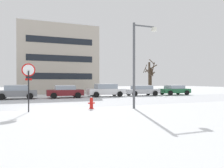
{
  "coord_description": "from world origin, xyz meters",
  "views": [
    {
      "loc": [
        -1.5,
        -15.55,
        1.79
      ],
      "look_at": [
        6.65,
        5.05,
        1.54
      ],
      "focal_mm": 34.67,
      "sensor_mm": 36.0,
      "label": 1
    }
  ],
  "objects": [
    {
      "name": "fire_hydrant",
      "position": [
        2.45,
        -1.87,
        0.4
      ],
      "size": [
        0.44,
        0.3,
        0.8
      ],
      "color": "red",
      "rests_on": "ground"
    },
    {
      "name": "parked_car_gray",
      "position": [
        -2.45,
        8.57,
        0.74
      ],
      "size": [
        4.0,
        2.19,
        1.46
      ],
      "color": "slate",
      "rests_on": "ground"
    },
    {
      "name": "parked_car_silver",
      "position": [
        12.11,
        8.54,
        0.69
      ],
      "size": [
        4.4,
        2.12,
        1.33
      ],
      "color": "silver",
      "rests_on": "ground"
    },
    {
      "name": "tree_far_left",
      "position": [
        15.12,
        11.63,
        2.55
      ],
      "size": [
        1.68,
        1.67,
        5.0
      ],
      "color": "#423326",
      "rests_on": "ground"
    },
    {
      "name": "street_lamp",
      "position": [
        5.47,
        -2.71,
        3.49
      ],
      "size": [
        1.81,
        0.36,
        5.7
      ],
      "color": "#4C4F54",
      "rests_on": "ground"
    },
    {
      "name": "tree_far_right",
      "position": [
        15.62,
        12.08,
        2.15
      ],
      "size": [
        1.64,
        1.82,
        4.38
      ],
      "color": "#423326",
      "rests_on": "ground"
    },
    {
      "name": "parked_car_green",
      "position": [
        16.96,
        8.32,
        0.69
      ],
      "size": [
        4.03,
        2.21,
        1.33
      ],
      "color": "#1E6038",
      "rests_on": "ground"
    },
    {
      "name": "road_surface",
      "position": [
        0.0,
        3.22,
        0.0
      ],
      "size": [
        80.0,
        8.44,
        0.0
      ],
      "color": "silver",
      "rests_on": "ground"
    },
    {
      "name": "stop_sign",
      "position": [
        -1.4,
        -2.06,
        2.0
      ],
      "size": [
        0.76,
        0.18,
        2.84
      ],
      "color": "black",
      "rests_on": "ground"
    },
    {
      "name": "building_far_left",
      "position": [
        3.08,
        21.99,
        5.18
      ],
      "size": [
        11.69,
        11.83,
        10.36
      ],
      "color": "#B2A899",
      "rests_on": "ground"
    },
    {
      "name": "parked_car_white",
      "position": [
        7.26,
        8.6,
        0.78
      ],
      "size": [
        4.46,
        2.2,
        1.54
      ],
      "color": "white",
      "rests_on": "ground"
    },
    {
      "name": "ground_plane",
      "position": [
        0.0,
        0.0,
        0.0
      ],
      "size": [
        120.0,
        120.0,
        0.0
      ],
      "primitive_type": "plane",
      "color": "white"
    },
    {
      "name": "parked_car_maroon",
      "position": [
        2.41,
        8.38,
        0.72
      ],
      "size": [
        3.94,
        2.15,
        1.39
      ],
      "color": "maroon",
      "rests_on": "ground"
    }
  ]
}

